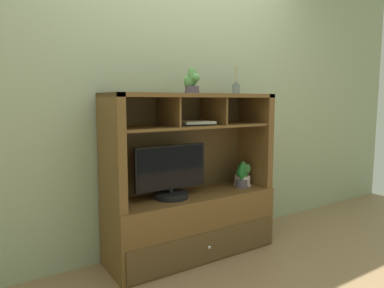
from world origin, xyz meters
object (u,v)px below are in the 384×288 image
media_console (191,204)px  potted_succulent (191,81)px  magazine_stack_left (194,123)px  diffuser_bottle (236,89)px  potted_fern (243,175)px  potted_orchid (242,178)px  tv_monitor (171,176)px

media_console → potted_succulent: (-0.00, -0.01, 0.96)m
magazine_stack_left → diffuser_bottle: (0.42, -0.00, 0.27)m
potted_fern → potted_orchid: bearing=-140.4°
potted_orchid → potted_fern: bearing=39.6°
diffuser_bottle → media_console: bearing=-179.8°
potted_orchid → magazine_stack_left: magazine_stack_left is taller
potted_orchid → diffuser_bottle: 0.75m
media_console → magazine_stack_left: bearing=11.8°
media_console → tv_monitor: bearing=-175.0°
tv_monitor → diffuser_bottle: diffuser_bottle is taller
media_console → potted_fern: (0.52, -0.01, 0.17)m
magazine_stack_left → diffuser_bottle: size_ratio=1.24×
magazine_stack_left → potted_fern: bearing=-1.8°
magazine_stack_left → potted_succulent: bearing=-160.0°
tv_monitor → diffuser_bottle: bearing=1.7°
potted_fern → magazine_stack_left: bearing=178.2°
diffuser_bottle → potted_succulent: diffuser_bottle is taller
potted_fern → diffuser_bottle: diffuser_bottle is taller
magazine_stack_left → tv_monitor: bearing=-174.2°
potted_orchid → potted_fern: (0.04, 0.04, 0.01)m
potted_fern → magazine_stack_left: (-0.50, 0.02, 0.47)m
potted_succulent → media_console: bearing=60.1°
tv_monitor → potted_succulent: potted_succulent is taller
potted_fern → diffuser_bottle: (-0.08, 0.01, 0.74)m
magazine_stack_left → potted_succulent: 0.31m
tv_monitor → potted_fern: size_ratio=2.69×
media_console → tv_monitor: (-0.19, -0.02, 0.25)m
tv_monitor → potted_orchid: bearing=-2.5°
potted_orchid → potted_succulent: bearing=175.2°
tv_monitor → potted_fern: (0.72, 0.01, -0.08)m
tv_monitor → potted_succulent: size_ratio=2.99×
magazine_stack_left → potted_succulent: size_ratio=1.49×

